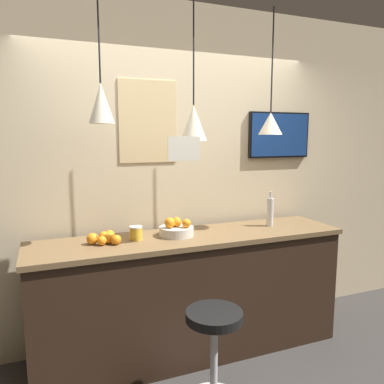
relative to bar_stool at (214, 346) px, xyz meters
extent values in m
cube|color=beige|center=(0.11, 1.06, 1.01)|extent=(8.00, 0.06, 2.90)
cube|color=black|center=(0.11, 0.66, 0.04)|extent=(2.49, 0.55, 0.96)
cube|color=brown|center=(0.11, 0.66, 0.54)|extent=(2.53, 0.59, 0.04)
cylinder|color=#B7B7BC|center=(0.00, 0.00, -0.12)|extent=(0.05, 0.05, 0.59)
cylinder|color=black|center=(0.00, 0.00, 0.21)|extent=(0.37, 0.37, 0.06)
cylinder|color=beige|center=(-0.01, 0.69, 0.60)|extent=(0.27, 0.27, 0.07)
sphere|color=orange|center=(0.01, 0.74, 0.67)|extent=(0.07, 0.07, 0.07)
sphere|color=orange|center=(-0.07, 0.68, 0.68)|extent=(0.08, 0.08, 0.08)
sphere|color=orange|center=(0.05, 0.64, 0.67)|extent=(0.07, 0.07, 0.07)
sphere|color=orange|center=(-0.01, 0.69, 0.67)|extent=(0.08, 0.08, 0.08)
sphere|color=orange|center=(-0.53, 0.76, 0.60)|extent=(0.08, 0.08, 0.08)
sphere|color=orange|center=(-0.57, 0.75, 0.60)|extent=(0.07, 0.07, 0.07)
sphere|color=orange|center=(-0.55, 0.69, 0.60)|extent=(0.07, 0.07, 0.07)
sphere|color=orange|center=(-0.66, 0.69, 0.61)|extent=(0.09, 0.09, 0.09)
sphere|color=orange|center=(-0.60, 0.64, 0.60)|extent=(0.07, 0.07, 0.07)
sphere|color=orange|center=(-0.55, 0.67, 0.60)|extent=(0.07, 0.07, 0.07)
sphere|color=orange|center=(-0.51, 0.62, 0.60)|extent=(0.08, 0.08, 0.08)
cylinder|color=silver|center=(0.86, 0.69, 0.69)|extent=(0.06, 0.06, 0.25)
cylinder|color=silver|center=(0.86, 0.69, 0.84)|extent=(0.03, 0.03, 0.06)
cylinder|color=gold|center=(-0.34, 0.69, 0.61)|extent=(0.09, 0.09, 0.09)
cylinder|color=white|center=(-0.34, 0.69, 0.66)|extent=(0.10, 0.10, 0.01)
cylinder|color=black|center=(-0.58, 0.62, 2.04)|extent=(0.01, 0.01, 0.66)
cone|color=beige|center=(-0.58, 0.62, 1.57)|extent=(0.18, 0.18, 0.27)
sphere|color=#F9EFCC|center=(-0.58, 0.62, 1.45)|extent=(0.04, 0.04, 0.04)
cylinder|color=black|center=(0.11, 0.62, 1.97)|extent=(0.01, 0.01, 0.78)
cone|color=beige|center=(0.11, 0.62, 1.45)|extent=(0.20, 0.20, 0.27)
sphere|color=#F9EFCC|center=(0.11, 0.62, 1.33)|extent=(0.04, 0.04, 0.04)
cylinder|color=black|center=(0.79, 0.62, 1.95)|extent=(0.01, 0.01, 0.82)
cone|color=beige|center=(0.79, 0.62, 1.45)|extent=(0.20, 0.20, 0.18)
sphere|color=#F9EFCC|center=(0.79, 0.62, 1.38)|extent=(0.04, 0.04, 0.04)
cube|color=black|center=(1.15, 1.01, 1.36)|extent=(0.65, 0.04, 0.43)
cube|color=navy|center=(1.15, 0.99, 1.36)|extent=(0.62, 0.01, 0.40)
cube|color=white|center=(-0.04, 0.44, 1.26)|extent=(0.24, 0.01, 0.17)
cube|color=#DBBC84|center=(-0.14, 1.03, 1.47)|extent=(0.49, 0.01, 0.68)
camera|label=1|loc=(-0.97, -2.04, 1.35)|focal=35.00mm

